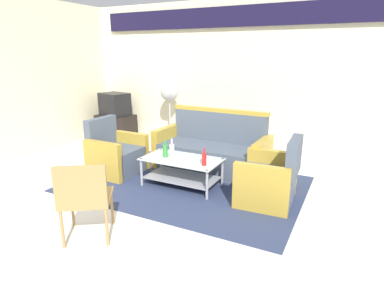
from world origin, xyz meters
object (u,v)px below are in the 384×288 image
Objects in this scene: tv_stand at (116,126)px; armchair_right at (269,181)px; bottle_green at (165,151)px; armchair_left at (116,155)px; cup at (191,158)px; couch at (212,151)px; bottle_red at (204,159)px; coffee_table at (182,168)px; television at (115,104)px; wicker_chair at (84,195)px; pedestal_fan at (169,96)px; bottle_clear at (172,151)px.

armchair_right is at bearing -23.71° from tv_stand.
armchair_right is 1.50m from bottle_green.
armchair_left is 1.36m from cup.
armchair_left is at bearing 178.13° from cup.
bottle_green reaches higher than cup.
bottle_red is at bearing 109.26° from couch.
cup reaches higher than coffee_table.
television is (-1.44, 1.74, 0.47)m from armchair_left.
armchair_left is 1.96m from wicker_chair.
pedestal_fan reaches higher than couch.
pedestal_fan is (1.36, 0.05, 0.75)m from tv_stand.
couch is 2.93m from television.
armchair_left is 0.96m from bottle_green.
couch is at bearing 173.92° from television.
pedestal_fan reaches higher than cup.
bottle_red is at bearing 97.62° from armchair_right.
coffee_table is 0.47m from bottle_red.
bottle_red is (0.54, -0.09, -0.02)m from bottle_clear.
armchair_right is at bearing 2.96° from bottle_clear.
couch is at bearing -19.06° from tv_stand.
pedestal_fan is (-1.01, 1.82, 0.51)m from bottle_green.
armchair_left is at bearing 177.89° from bottle_green.
cup is at bearing 91.66° from armchair_right.
coffee_table is at bearing 8.87° from bottle_clear.
couch reaches higher than armchair_right.
armchair_right is 8.50× the size of cup.
wicker_chair reaches higher than bottle_clear.
wicker_chair reaches higher than coffee_table.
tv_stand is 1.17× the size of television.
cup is at bearing -3.42° from bottle_clear.
bottle_green is 0.19× the size of pedestal_fan.
bottle_green is (-0.36, -0.83, 0.18)m from couch.
armchair_left is 1.01× the size of wicker_chair.
bottle_red is (0.64, -0.08, -0.00)m from bottle_green.
tv_stand is at bearing -177.90° from pedestal_fan.
wicker_chair is (0.07, -1.63, -0.01)m from bottle_green.
television is at bearing 143.20° from bottle_green.
wicker_chair is (2.45, -3.40, 0.23)m from tv_stand.
couch is 2.28× the size of tv_stand.
armchair_right is 3.59× the size of bottle_green.
bottle_clear is at bearing 5.01° from bottle_green.
bottle_clear is 0.11m from bottle_green.
armchair_right reaches higher than bottle_red.
armchair_left is 1.00× the size of armchair_right.
coffee_table is at bearing 83.77° from couch.
wicker_chair reaches higher than bottle_red.
tv_stand is (-2.48, 1.76, -0.25)m from bottle_clear.
bottle_green is 0.65m from bottle_red.
television is at bearing -139.48° from armchair_left.
cup is at bearing 44.37° from wicker_chair.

